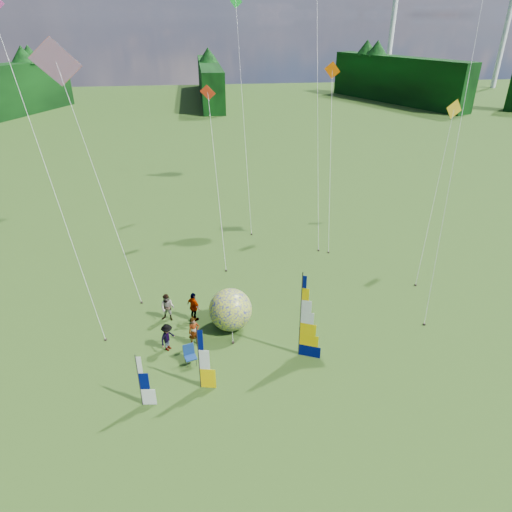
{
  "coord_description": "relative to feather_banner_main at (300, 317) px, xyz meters",
  "views": [
    {
      "loc": [
        -3.56,
        -15.56,
        15.95
      ],
      "look_at": [
        -1.0,
        4.0,
        5.5
      ],
      "focal_mm": 32.0,
      "sensor_mm": 36.0,
      "label": 1
    }
  ],
  "objects": [
    {
      "name": "ground",
      "position": [
        -1.13,
        -2.93,
        -2.43
      ],
      "size": [
        220.0,
        220.0,
        0.0
      ],
      "primitive_type": "plane",
      "color": "#435F26",
      "rests_on": "ground"
    },
    {
      "name": "treeline_ring",
      "position": [
        -1.13,
        -2.93,
        1.57
      ],
      "size": [
        210.0,
        210.0,
        8.0
      ],
      "primitive_type": null,
      "color": "#0B450E",
      "rests_on": "ground"
    },
    {
      "name": "turbine_left",
      "position": [
        68.87,
        92.07,
        12.57
      ],
      "size": [
        8.0,
        1.2,
        30.0
      ],
      "primitive_type": null,
      "color": "silver",
      "rests_on": "ground"
    },
    {
      "name": "turbine_right",
      "position": [
        43.87,
        99.07,
        12.57
      ],
      "size": [
        8.0,
        1.2,
        30.0
      ],
      "primitive_type": null,
      "color": "silver",
      "rests_on": "ground"
    },
    {
      "name": "feather_banner_main",
      "position": [
        0.0,
        0.0,
        0.0
      ],
      "size": [
        1.24,
        0.63,
        4.85
      ],
      "primitive_type": null,
      "rotation": [
        0.0,
        0.0,
        -0.42
      ],
      "color": "#000955",
      "rests_on": "ground"
    },
    {
      "name": "side_banner_left",
      "position": [
        -5.19,
        -1.74,
        -0.71
      ],
      "size": [
        0.96,
        0.3,
        3.43
      ],
      "primitive_type": null,
      "rotation": [
        0.0,
        0.0,
        -0.22
      ],
      "color": "#FFC800",
      "rests_on": "ground"
    },
    {
      "name": "side_banner_far",
      "position": [
        -7.89,
        -2.52,
        -1.01
      ],
      "size": [
        0.86,
        0.21,
        2.83
      ],
      "primitive_type": null,
      "rotation": [
        0.0,
        0.0,
        -0.13
      ],
      "color": "white",
      "rests_on": "ground"
    },
    {
      "name": "bol_inflatable",
      "position": [
        -3.35,
        2.84,
        -1.2
      ],
      "size": [
        2.68,
        2.68,
        2.44
      ],
      "primitive_type": "sphere",
      "rotation": [
        0.0,
        0.0,
        0.1
      ],
      "color": "navy",
      "rests_on": "ground"
    },
    {
      "name": "spectator_a",
      "position": [
        -5.44,
        1.58,
        -1.57
      ],
      "size": [
        0.72,
        0.59,
        1.71
      ],
      "primitive_type": "imported",
      "rotation": [
        0.0,
        0.0,
        0.34
      ],
      "color": "#66594C",
      "rests_on": "ground"
    },
    {
      "name": "spectator_b",
      "position": [
        -6.95,
        4.04,
        -1.56
      ],
      "size": [
        0.93,
        0.65,
        1.74
      ],
      "primitive_type": "imported",
      "rotation": [
        0.0,
        0.0,
        -0.3
      ],
      "color": "#66594C",
      "rests_on": "ground"
    },
    {
      "name": "spectator_c",
      "position": [
        -6.84,
        1.31,
        -1.62
      ],
      "size": [
        0.91,
        1.07,
        1.61
      ],
      "primitive_type": "imported",
      "rotation": [
        0.0,
        0.0,
        0.96
      ],
      "color": "#66594C",
      "rests_on": "ground"
    },
    {
      "name": "spectator_d",
      "position": [
        -5.42,
        3.84,
        -1.51
      ],
      "size": [
        1.03,
        1.11,
        1.84
      ],
      "primitive_type": "imported",
      "rotation": [
        0.0,
        0.0,
        2.26
      ],
      "color": "#66594C",
      "rests_on": "ground"
    },
    {
      "name": "camp_chair",
      "position": [
        -5.66,
        -0.03,
        -1.88
      ],
      "size": [
        0.78,
        0.78,
        1.09
      ],
      "primitive_type": null,
      "rotation": [
        0.0,
        0.0,
        0.28
      ],
      "color": "#0B2450",
      "rests_on": "ground"
    },
    {
      "name": "kite_whale",
      "position": [
        4.86,
        17.25,
        7.47
      ],
      "size": [
        8.2,
        15.37,
        19.8
      ],
      "primitive_type": null,
      "rotation": [
        0.0,
        0.0,
        -0.24
      ],
      "color": "black",
      "rests_on": "ground"
    },
    {
      "name": "kite_rainbow_delta",
      "position": [
        -10.94,
        10.04,
        5.51
      ],
      "size": [
        13.79,
        15.71,
        15.88
      ],
      "primitive_type": null,
      "rotation": [
        0.0,
        0.0,
        0.38
      ],
      "color": "red",
      "rests_on": "ground"
    },
    {
      "name": "kite_parafoil",
      "position": [
        9.34,
        4.56,
        7.24
      ],
      "size": [
        8.77,
        10.88,
        19.33
      ],
      "primitive_type": null,
      "rotation": [
        0.0,
        0.0,
        -0.24
      ],
      "color": "#A41831",
      "rests_on": "ground"
    },
    {
      "name": "small_kite_red",
      "position": [
        -3.38,
        13.81,
        3.42
      ],
      "size": [
        3.29,
        10.96,
        11.7
      ],
      "primitive_type": null,
      "rotation": [
        0.0,
        0.0,
        0.08
      ],
      "color": "red",
      "rests_on": "ground"
    },
    {
      "name": "small_kite_orange",
      "position": [
        5.43,
        14.83,
        4.2
      ],
      "size": [
        5.02,
        9.98,
        13.26
      ],
      "primitive_type": null,
      "rotation": [
        0.0,
        0.0,
        0.15
      ],
      "color": "#E75400",
      "rests_on": "ground"
    },
    {
      "name": "small_kite_yellow",
      "position": [
        10.98,
        8.6,
        3.31
      ],
      "size": [
        8.04,
        9.37,
        11.47
      ],
      "primitive_type": null,
      "rotation": [
        0.0,
        0.0,
        0.31
      ],
      "color": "yellow",
      "rests_on": "ground"
    },
    {
      "name": "small_kite_pink",
      "position": [
        -12.58,
        6.16,
        6.47
      ],
      "size": [
        10.15,
        11.55,
        17.8
      ],
      "primitive_type": null,
      "rotation": [
        0.0,
        0.0,
        0.42
      ],
      "color": "#C83691",
      "rests_on": "ground"
    },
    {
      "name": "small_kite_green",
      "position": [
        -0.64,
        20.63,
        6.63
      ],
      "size": [
        6.95,
        12.93,
        18.11
      ],
      "primitive_type": null,
      "rotation": [
        0.0,
        0.0,
        0.39
      ],
      "color": "green",
      "rests_on": "ground"
    }
  ]
}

